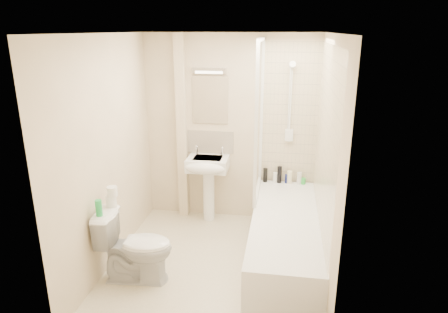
# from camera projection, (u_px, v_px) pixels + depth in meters

# --- Properties ---
(floor) EXTENTS (2.50, 2.50, 0.00)m
(floor) POSITION_uv_depth(u_px,v_px,m) (213.00, 265.00, 4.31)
(floor) COLOR beige
(floor) RESTS_ON ground
(wall_back) EXTENTS (2.20, 0.02, 2.40)m
(wall_back) POSITION_uv_depth(u_px,v_px,m) (230.00, 130.00, 5.12)
(wall_back) COLOR beige
(wall_back) RESTS_ON ground
(wall_left) EXTENTS (0.02, 2.50, 2.40)m
(wall_left) POSITION_uv_depth(u_px,v_px,m) (107.00, 155.00, 4.11)
(wall_left) COLOR beige
(wall_left) RESTS_ON ground
(wall_right) EXTENTS (0.02, 2.50, 2.40)m
(wall_right) POSITION_uv_depth(u_px,v_px,m) (326.00, 166.00, 3.78)
(wall_right) COLOR beige
(wall_right) RESTS_ON ground
(ceiling) EXTENTS (2.20, 2.50, 0.02)m
(ceiling) POSITION_uv_depth(u_px,v_px,m) (211.00, 33.00, 3.58)
(ceiling) COLOR white
(ceiling) RESTS_ON wall_back
(tile_back) EXTENTS (0.70, 0.01, 1.75)m
(tile_back) POSITION_uv_depth(u_px,v_px,m) (290.00, 115.00, 4.93)
(tile_back) COLOR beige
(tile_back) RESTS_ON wall_back
(tile_right) EXTENTS (0.01, 2.10, 1.75)m
(tile_right) POSITION_uv_depth(u_px,v_px,m) (325.00, 138.00, 3.87)
(tile_right) COLOR beige
(tile_right) RESTS_ON wall_right
(pipe_boxing) EXTENTS (0.12, 0.12, 2.40)m
(pipe_boxing) POSITION_uv_depth(u_px,v_px,m) (182.00, 129.00, 5.15)
(pipe_boxing) COLOR beige
(pipe_boxing) RESTS_ON ground
(splashback) EXTENTS (0.60, 0.02, 0.30)m
(splashback) POSITION_uv_depth(u_px,v_px,m) (211.00, 142.00, 5.20)
(splashback) COLOR beige
(splashback) RESTS_ON wall_back
(mirror) EXTENTS (0.46, 0.01, 0.60)m
(mirror) POSITION_uv_depth(u_px,v_px,m) (210.00, 100.00, 5.03)
(mirror) COLOR white
(mirror) RESTS_ON wall_back
(strip_light) EXTENTS (0.42, 0.07, 0.07)m
(strip_light) POSITION_uv_depth(u_px,v_px,m) (209.00, 70.00, 4.90)
(strip_light) COLOR silver
(strip_light) RESTS_ON wall_back
(bathtub) EXTENTS (0.70, 2.10, 0.55)m
(bathtub) POSITION_uv_depth(u_px,v_px,m) (285.00, 239.00, 4.27)
(bathtub) COLOR white
(bathtub) RESTS_ON ground
(shower_screen) EXTENTS (0.04, 0.92, 1.80)m
(shower_screen) POSITION_uv_depth(u_px,v_px,m) (259.00, 119.00, 4.56)
(shower_screen) COLOR white
(shower_screen) RESTS_ON bathtub
(shower_fixture) EXTENTS (0.10, 0.16, 0.99)m
(shower_fixture) POSITION_uv_depth(u_px,v_px,m) (290.00, 106.00, 4.85)
(shower_fixture) COLOR white
(shower_fixture) RESTS_ON wall_back
(pedestal_sink) EXTENTS (0.52, 0.48, 1.00)m
(pedestal_sink) POSITION_uv_depth(u_px,v_px,m) (207.00, 172.00, 5.09)
(pedestal_sink) COLOR white
(pedestal_sink) RESTS_ON ground
(bottle_black_a) EXTENTS (0.06, 0.06, 0.18)m
(bottle_black_a) POSITION_uv_depth(u_px,v_px,m) (265.00, 175.00, 5.14)
(bottle_black_a) COLOR black
(bottle_black_a) RESTS_ON bathtub
(bottle_white_a) EXTENTS (0.06, 0.06, 0.13)m
(bottle_white_a) POSITION_uv_depth(u_px,v_px,m) (275.00, 177.00, 5.12)
(bottle_white_a) COLOR white
(bottle_white_a) RESTS_ON bathtub
(bottle_black_b) EXTENTS (0.06, 0.06, 0.22)m
(bottle_black_b) POSITION_uv_depth(u_px,v_px,m) (279.00, 175.00, 5.10)
(bottle_black_b) COLOR black
(bottle_black_b) RESTS_ON bathtub
(bottle_blue) EXTENTS (0.05, 0.05, 0.12)m
(bottle_blue) POSITION_uv_depth(u_px,v_px,m) (287.00, 179.00, 5.10)
(bottle_blue) COLOR navy
(bottle_blue) RESTS_ON bathtub
(bottle_cream) EXTENTS (0.07, 0.07, 0.16)m
(bottle_cream) POSITION_uv_depth(u_px,v_px,m) (289.00, 177.00, 5.09)
(bottle_cream) COLOR #F8F0C0
(bottle_cream) RESTS_ON bathtub
(bottle_white_b) EXTENTS (0.06, 0.06, 0.15)m
(bottle_white_b) POSITION_uv_depth(u_px,v_px,m) (299.00, 178.00, 5.08)
(bottle_white_b) COLOR silver
(bottle_white_b) RESTS_ON bathtub
(bottle_green) EXTENTS (0.06, 0.06, 0.08)m
(bottle_green) POSITION_uv_depth(u_px,v_px,m) (303.00, 181.00, 5.08)
(bottle_green) COLOR green
(bottle_green) RESTS_ON bathtub
(toilet) EXTENTS (0.53, 0.79, 0.74)m
(toilet) POSITION_uv_depth(u_px,v_px,m) (136.00, 246.00, 3.97)
(toilet) COLOR white
(toilet) RESTS_ON ground
(toilet_roll_lower) EXTENTS (0.10, 0.10, 0.11)m
(toilet_roll_lower) POSITION_uv_depth(u_px,v_px,m) (111.00, 201.00, 3.98)
(toilet_roll_lower) COLOR white
(toilet_roll_lower) RESTS_ON toilet
(toilet_roll_upper) EXTENTS (0.10, 0.10, 0.10)m
(toilet_roll_upper) POSITION_uv_depth(u_px,v_px,m) (112.00, 191.00, 3.95)
(toilet_roll_upper) COLOR white
(toilet_roll_upper) RESTS_ON toilet_roll_lower
(green_bottle) EXTENTS (0.06, 0.06, 0.16)m
(green_bottle) POSITION_uv_depth(u_px,v_px,m) (99.00, 208.00, 3.77)
(green_bottle) COLOR green
(green_bottle) RESTS_ON toilet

